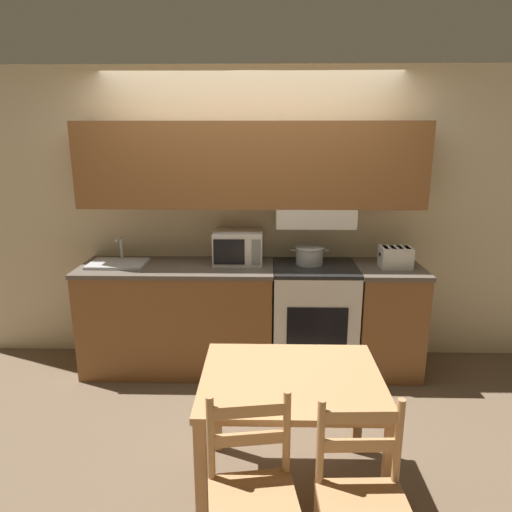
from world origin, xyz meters
name	(u,v)px	position (x,y,z in m)	size (l,w,h in m)	color
ground_plane	(252,351)	(0.00, 0.00, 0.00)	(16.00, 16.00, 0.00)	brown
wall_back	(253,194)	(0.01, -0.07, 1.50)	(5.25, 0.38, 2.55)	beige
lower_counter_main	(179,317)	(-0.62, -0.30, 0.46)	(1.62, 0.63, 0.93)	brown
lower_counter_right_stub	(386,318)	(1.16, -0.30, 0.46)	(0.55, 0.63, 0.93)	brown
stove_range	(313,318)	(0.54, -0.30, 0.46)	(0.69, 0.60, 0.93)	white
cooking_pot	(310,255)	(0.50, -0.23, 1.01)	(0.32, 0.24, 0.15)	#B7BABF
microwave	(238,247)	(-0.11, -0.19, 1.06)	(0.41, 0.36, 0.27)	white
toaster	(396,257)	(1.19, -0.33, 1.02)	(0.26, 0.18, 0.17)	white
sink_basin	(118,263)	(-1.12, -0.30, 0.94)	(0.47, 0.32, 0.22)	#B7BABF
dining_table	(291,394)	(0.27, -1.77, 0.62)	(0.97, 0.79, 0.73)	tan
chair_left_of_table	(253,500)	(0.07, -2.33, 0.44)	(0.43, 0.43, 0.88)	tan
chair_right_of_table	(364,509)	(0.55, -2.36, 0.44)	(0.39, 0.39, 0.88)	tan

